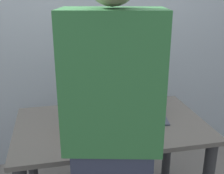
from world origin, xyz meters
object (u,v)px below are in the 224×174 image
Objects in this scene: beer_bottle_amber at (94,100)px; beer_bottle_green at (71,105)px; laptop at (140,108)px; beer_bottle_dark at (83,107)px; person_figure at (112,158)px; coffee_mug at (74,125)px.

beer_bottle_amber is 0.17m from beer_bottle_green.
laptop is at bearing -11.69° from beer_bottle_amber.
laptop is 0.47m from beer_bottle_green.
beer_bottle_amber is 1.02× the size of beer_bottle_dark.
laptop is 0.75m from person_figure.
beer_bottle_dark is 2.69× the size of coffee_mug.
person_figure is 0.51m from coffee_mug.
beer_bottle_green is 0.68m from person_figure.
beer_bottle_dark reaches higher than coffee_mug.
beer_bottle_dark is at bearing -134.98° from beer_bottle_amber.
person_figure is (-0.34, -0.66, 0.07)m from laptop.
laptop is 0.50m from coffee_mug.
person_figure is (0.06, -0.64, 0.02)m from beer_bottle_dark.
beer_bottle_amber is at bearing 56.55° from coffee_mug.
coffee_mug is at bearing -115.20° from beer_bottle_dark.
beer_bottle_amber is 0.73m from person_figure.
beer_bottle_amber is 2.75× the size of coffee_mug.
coffee_mug is (0.00, -0.17, -0.06)m from beer_bottle_green.
beer_bottle_dark reaches higher than laptop.
beer_bottle_amber is 0.96× the size of beer_bottle_green.
person_figure is (0.13, -0.66, 0.01)m from beer_bottle_green.
laptop is at bearing 63.08° from person_figure.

